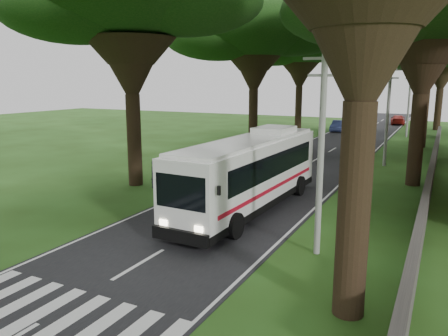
{
  "coord_description": "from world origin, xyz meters",
  "views": [
    {
      "loc": [
        9.54,
        -9.93,
        6.62
      ],
      "look_at": [
        -0.41,
        9.67,
        2.2
      ],
      "focal_mm": 35.0,
      "sensor_mm": 36.0,
      "label": 1
    }
  ],
  "objects_px": {
    "pole_near": "(321,147)",
    "distant_car_c": "(398,120)",
    "pole_mid": "(388,113)",
    "pedestrian": "(155,174)",
    "coach_bus": "(250,172)",
    "distant_car_b": "(338,126)",
    "pole_far": "(409,102)"
  },
  "relations": [
    {
      "from": "pole_far",
      "to": "distant_car_b",
      "type": "distance_m",
      "value": 9.4
    },
    {
      "from": "distant_car_b",
      "to": "pedestrian",
      "type": "distance_m",
      "value": 36.33
    },
    {
      "from": "coach_bus",
      "to": "distant_car_c",
      "type": "distance_m",
      "value": 51.51
    },
    {
      "from": "distant_car_c",
      "to": "distant_car_b",
      "type": "bearing_deg",
      "value": 59.58
    },
    {
      "from": "distant_car_c",
      "to": "pole_near",
      "type": "bearing_deg",
      "value": 85.89
    },
    {
      "from": "pedestrian",
      "to": "distant_car_c",
      "type": "bearing_deg",
      "value": -0.77
    },
    {
      "from": "pole_near",
      "to": "distant_car_c",
      "type": "relative_size",
      "value": 1.65
    },
    {
      "from": "pole_far",
      "to": "pedestrian",
      "type": "relative_size",
      "value": 4.67
    },
    {
      "from": "distant_car_b",
      "to": "pole_mid",
      "type": "bearing_deg",
      "value": -71.17
    },
    {
      "from": "coach_bus",
      "to": "distant_car_b",
      "type": "relative_size",
      "value": 2.91
    },
    {
      "from": "pole_mid",
      "to": "pole_near",
      "type": "bearing_deg",
      "value": -90.0
    },
    {
      "from": "pole_near",
      "to": "pedestrian",
      "type": "relative_size",
      "value": 4.67
    },
    {
      "from": "pole_mid",
      "to": "distant_car_b",
      "type": "height_order",
      "value": "pole_mid"
    },
    {
      "from": "pole_far",
      "to": "coach_bus",
      "type": "relative_size",
      "value": 0.63
    },
    {
      "from": "pole_far",
      "to": "distant_car_c",
      "type": "relative_size",
      "value": 1.65
    },
    {
      "from": "pole_near",
      "to": "pole_far",
      "type": "xyz_separation_m",
      "value": [
        0.0,
        40.0,
        0.0
      ]
    },
    {
      "from": "pole_mid",
      "to": "distant_car_c",
      "type": "height_order",
      "value": "pole_mid"
    },
    {
      "from": "pole_far",
      "to": "distant_car_b",
      "type": "xyz_separation_m",
      "value": [
        -8.5,
        2.08,
        -3.43
      ]
    },
    {
      "from": "pole_near",
      "to": "coach_bus",
      "type": "bearing_deg",
      "value": 137.65
    },
    {
      "from": "distant_car_b",
      "to": "pedestrian",
      "type": "height_order",
      "value": "pedestrian"
    },
    {
      "from": "coach_bus",
      "to": "pedestrian",
      "type": "distance_m",
      "value": 7.5
    },
    {
      "from": "pole_near",
      "to": "pedestrian",
      "type": "xyz_separation_m",
      "value": [
        -11.93,
        5.91,
        -3.32
      ]
    },
    {
      "from": "pole_far",
      "to": "distant_car_c",
      "type": "xyz_separation_m",
      "value": [
        -2.5,
        15.73,
        -3.45
      ]
    },
    {
      "from": "pedestrian",
      "to": "pole_far",
      "type": "bearing_deg",
      "value": -9.34
    },
    {
      "from": "pedestrian",
      "to": "pole_mid",
      "type": "bearing_deg",
      "value": -30.3
    },
    {
      "from": "distant_car_c",
      "to": "pedestrian",
      "type": "xyz_separation_m",
      "value": [
        -9.43,
        -49.82,
        0.12
      ]
    },
    {
      "from": "coach_bus",
      "to": "pole_far",
      "type": "bearing_deg",
      "value": 84.44
    },
    {
      "from": "pole_mid",
      "to": "pedestrian",
      "type": "bearing_deg",
      "value": -130.25
    },
    {
      "from": "pole_mid",
      "to": "distant_car_c",
      "type": "relative_size",
      "value": 1.65
    },
    {
      "from": "distant_car_b",
      "to": "pole_near",
      "type": "bearing_deg",
      "value": -80.81
    },
    {
      "from": "pole_far",
      "to": "distant_car_b",
      "type": "height_order",
      "value": "pole_far"
    },
    {
      "from": "distant_car_b",
      "to": "distant_car_c",
      "type": "distance_m",
      "value": 14.91
    }
  ]
}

